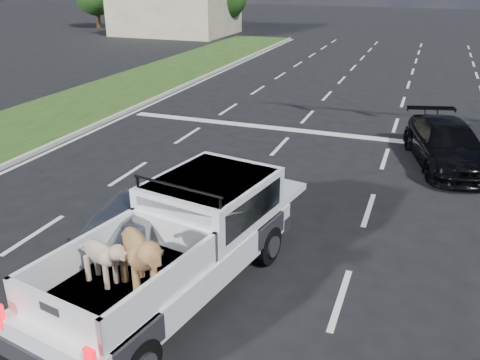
% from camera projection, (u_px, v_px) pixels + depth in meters
% --- Properties ---
extents(ground, '(160.00, 160.00, 0.00)m').
position_uv_depth(ground, '(251.00, 280.00, 9.89)').
color(ground, black).
rests_on(ground, ground).
extents(road_markings, '(17.75, 60.00, 0.01)m').
position_uv_depth(road_markings, '(322.00, 167.00, 15.56)').
color(road_markings, silver).
rests_on(road_markings, ground).
extents(grass_median_left, '(5.00, 60.00, 0.10)m').
position_uv_depth(grass_median_left, '(12.00, 132.00, 18.77)').
color(grass_median_left, '#204114').
rests_on(grass_median_left, ground).
extents(curb_left, '(0.15, 60.00, 0.14)m').
position_uv_depth(curb_left, '(66.00, 138.00, 17.97)').
color(curb_left, '#A8A59A').
rests_on(curb_left, ground).
extents(building_left, '(10.00, 8.00, 4.40)m').
position_uv_depth(building_left, '(176.00, 9.00, 46.64)').
color(building_left, beige).
rests_on(building_left, ground).
extents(pickup_truck, '(3.01, 5.96, 2.13)m').
position_uv_depth(pickup_truck, '(179.00, 243.00, 9.23)').
color(pickup_truck, black).
rests_on(pickup_truck, ground).
extents(silver_sedan, '(2.46, 4.86, 1.59)m').
position_uv_depth(silver_sedan, '(128.00, 244.00, 9.62)').
color(silver_sedan, '#B5B8BC').
rests_on(silver_sedan, ground).
extents(black_coupe, '(3.04, 4.96, 1.34)m').
position_uv_depth(black_coupe, '(447.00, 145.00, 15.44)').
color(black_coupe, black).
rests_on(black_coupe, ground).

